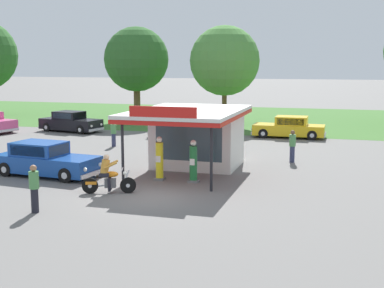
{
  "coord_description": "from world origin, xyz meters",
  "views": [
    {
      "loc": [
        7.17,
        -18.47,
        5.18
      ],
      "look_at": [
        0.4,
        4.58,
        1.4
      ],
      "focal_mm": 48.43,
      "sensor_mm": 36.0,
      "label": 1
    }
  ],
  "objects_px": {
    "gas_pump_nearside": "(159,160)",
    "gas_pump_offside": "(193,163)",
    "motorcycle_with_rider": "(108,177)",
    "bystander_admiring_sedan": "(114,133)",
    "bystander_standing_back_lot": "(238,137)",
    "bystander_strolling_foreground": "(34,187)",
    "featured_classic_sedan": "(45,160)",
    "parked_car_back_row_centre_right": "(289,128)",
    "bystander_chatting_near_pumps": "(292,145)",
    "parked_car_second_row_spare": "(70,122)",
    "parked_car_back_row_far_left": "(183,127)"
  },
  "relations": [
    {
      "from": "gas_pump_nearside",
      "to": "bystander_strolling_foreground",
      "type": "height_order",
      "value": "gas_pump_nearside"
    },
    {
      "from": "motorcycle_with_rider",
      "to": "bystander_chatting_near_pumps",
      "type": "distance_m",
      "value": 10.83
    },
    {
      "from": "featured_classic_sedan",
      "to": "parked_car_back_row_centre_right",
      "type": "distance_m",
      "value": 18.37
    },
    {
      "from": "parked_car_second_row_spare",
      "to": "bystander_chatting_near_pumps",
      "type": "height_order",
      "value": "bystander_chatting_near_pumps"
    },
    {
      "from": "parked_car_back_row_far_left",
      "to": "bystander_admiring_sedan",
      "type": "xyz_separation_m",
      "value": [
        -2.81,
        -5.43,
        0.13
      ]
    },
    {
      "from": "gas_pump_nearside",
      "to": "bystander_standing_back_lot",
      "type": "bearing_deg",
      "value": 76.15
    },
    {
      "from": "gas_pump_nearside",
      "to": "bystander_admiring_sedan",
      "type": "distance_m",
      "value": 9.94
    },
    {
      "from": "gas_pump_nearside",
      "to": "parked_car_back_row_far_left",
      "type": "bearing_deg",
      "value": 103.13
    },
    {
      "from": "bystander_admiring_sedan",
      "to": "motorcycle_with_rider",
      "type": "bearing_deg",
      "value": -66.17
    },
    {
      "from": "featured_classic_sedan",
      "to": "bystander_strolling_foreground",
      "type": "bearing_deg",
      "value": -61.34
    },
    {
      "from": "motorcycle_with_rider",
      "to": "bystander_admiring_sedan",
      "type": "bearing_deg",
      "value": 113.83
    },
    {
      "from": "bystander_admiring_sedan",
      "to": "bystander_strolling_foreground",
      "type": "height_order",
      "value": "bystander_strolling_foreground"
    },
    {
      "from": "featured_classic_sedan",
      "to": "bystander_admiring_sedan",
      "type": "xyz_separation_m",
      "value": [
        -0.55,
        8.61,
        0.13
      ]
    },
    {
      "from": "motorcycle_with_rider",
      "to": "gas_pump_nearside",
      "type": "bearing_deg",
      "value": 68.22
    },
    {
      "from": "parked_car_back_row_far_left",
      "to": "bystander_chatting_near_pumps",
      "type": "distance_m",
      "value": 11.31
    },
    {
      "from": "gas_pump_nearside",
      "to": "bystander_strolling_foreground",
      "type": "relative_size",
      "value": 1.15
    },
    {
      "from": "parked_car_back_row_far_left",
      "to": "bystander_standing_back_lot",
      "type": "relative_size",
      "value": 2.92
    },
    {
      "from": "bystander_standing_back_lot",
      "to": "gas_pump_nearside",
      "type": "bearing_deg",
      "value": -103.85
    },
    {
      "from": "gas_pump_offside",
      "to": "motorcycle_with_rider",
      "type": "bearing_deg",
      "value": -133.43
    },
    {
      "from": "gas_pump_nearside",
      "to": "motorcycle_with_rider",
      "type": "xyz_separation_m",
      "value": [
        -1.15,
        -2.87,
        -0.24
      ]
    },
    {
      "from": "gas_pump_nearside",
      "to": "featured_classic_sedan",
      "type": "height_order",
      "value": "gas_pump_nearside"
    },
    {
      "from": "bystander_admiring_sedan",
      "to": "bystander_standing_back_lot",
      "type": "relative_size",
      "value": 0.94
    },
    {
      "from": "parked_car_back_row_far_left",
      "to": "bystander_admiring_sedan",
      "type": "relative_size",
      "value": 3.09
    },
    {
      "from": "gas_pump_nearside",
      "to": "gas_pump_offside",
      "type": "xyz_separation_m",
      "value": [
        1.57,
        -0.0,
        -0.04
      ]
    },
    {
      "from": "gas_pump_offside",
      "to": "parked_car_back_row_far_left",
      "type": "distance_m",
      "value": 14.2
    },
    {
      "from": "featured_classic_sedan",
      "to": "bystander_chatting_near_pumps",
      "type": "bearing_deg",
      "value": 31.27
    },
    {
      "from": "gas_pump_offside",
      "to": "parked_car_back_row_centre_right",
      "type": "relative_size",
      "value": 0.37
    },
    {
      "from": "parked_car_back_row_centre_right",
      "to": "parked_car_back_row_far_left",
      "type": "distance_m",
      "value": 7.49
    },
    {
      "from": "gas_pump_offside",
      "to": "featured_classic_sedan",
      "type": "height_order",
      "value": "gas_pump_offside"
    },
    {
      "from": "gas_pump_offside",
      "to": "bystander_admiring_sedan",
      "type": "relative_size",
      "value": 1.16
    },
    {
      "from": "motorcycle_with_rider",
      "to": "bystander_admiring_sedan",
      "type": "relative_size",
      "value": 1.29
    },
    {
      "from": "parked_car_back_row_centre_right",
      "to": "bystander_standing_back_lot",
      "type": "distance_m",
      "value": 7.4
    },
    {
      "from": "bystander_chatting_near_pumps",
      "to": "bystander_standing_back_lot",
      "type": "bearing_deg",
      "value": 147.05
    },
    {
      "from": "featured_classic_sedan",
      "to": "parked_car_second_row_spare",
      "type": "bearing_deg",
      "value": 115.32
    },
    {
      "from": "gas_pump_offside",
      "to": "bystander_chatting_near_pumps",
      "type": "distance_m",
      "value": 6.92
    },
    {
      "from": "bystander_admiring_sedan",
      "to": "bystander_chatting_near_pumps",
      "type": "height_order",
      "value": "bystander_chatting_near_pumps"
    },
    {
      "from": "bystander_admiring_sedan",
      "to": "bystander_strolling_foreground",
      "type": "xyz_separation_m",
      "value": [
        3.51,
        -14.02,
        0.05
      ]
    },
    {
      "from": "motorcycle_with_rider",
      "to": "bystander_admiring_sedan",
      "type": "distance_m",
      "value": 11.85
    },
    {
      "from": "bystander_admiring_sedan",
      "to": "bystander_strolling_foreground",
      "type": "distance_m",
      "value": 14.45
    },
    {
      "from": "gas_pump_nearside",
      "to": "bystander_chatting_near_pumps",
      "type": "bearing_deg",
      "value": 47.87
    },
    {
      "from": "parked_car_back_row_centre_right",
      "to": "parked_car_back_row_far_left",
      "type": "bearing_deg",
      "value": -167.36
    },
    {
      "from": "gas_pump_offside",
      "to": "bystander_admiring_sedan",
      "type": "xyz_separation_m",
      "value": [
        -7.51,
        7.97,
        -0.01
      ]
    },
    {
      "from": "motorcycle_with_rider",
      "to": "featured_classic_sedan",
      "type": "distance_m",
      "value": 4.79
    },
    {
      "from": "bystander_standing_back_lot",
      "to": "bystander_chatting_near_pumps",
      "type": "bearing_deg",
      "value": -32.95
    },
    {
      "from": "bystander_chatting_near_pumps",
      "to": "featured_classic_sedan",
      "type": "bearing_deg",
      "value": -148.73
    },
    {
      "from": "bystander_strolling_foreground",
      "to": "featured_classic_sedan",
      "type": "bearing_deg",
      "value": 118.66
    },
    {
      "from": "gas_pump_offside",
      "to": "featured_classic_sedan",
      "type": "relative_size",
      "value": 0.36
    },
    {
      "from": "motorcycle_with_rider",
      "to": "bystander_strolling_foreground",
      "type": "relative_size",
      "value": 1.22
    },
    {
      "from": "gas_pump_nearside",
      "to": "bystander_chatting_near_pumps",
      "type": "xyz_separation_m",
      "value": [
        5.28,
        5.84,
        0.0
      ]
    },
    {
      "from": "featured_classic_sedan",
      "to": "bystander_standing_back_lot",
      "type": "distance_m",
      "value": 11.33
    }
  ]
}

